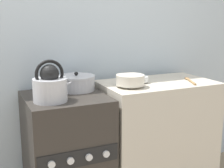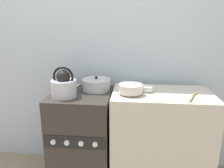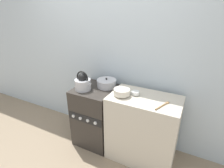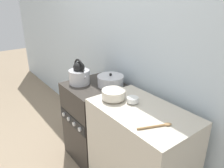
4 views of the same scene
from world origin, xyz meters
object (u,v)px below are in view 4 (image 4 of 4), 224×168
object	(u,v)px
cooking_pot	(111,81)
stove	(95,121)
enamel_bowl	(113,94)
kettle	(79,75)
small_ceramic_bowl	(133,100)

from	to	relation	value
cooking_pot	stove	bearing A→B (deg)	-134.74
stove	enamel_bowl	bearing A→B (deg)	-11.17
kettle	small_ceramic_bowl	size ratio (longest dim) A/B	2.70
small_ceramic_bowl	cooking_pot	bearing A→B (deg)	165.42
stove	small_ceramic_bowl	bearing A→B (deg)	0.09
kettle	small_ceramic_bowl	distance (m)	0.72
kettle	cooking_pot	bearing A→B (deg)	42.61
cooking_pot	small_ceramic_bowl	xyz separation A→B (m)	(0.47, -0.12, 0.01)
stove	cooking_pot	world-z (taller)	cooking_pot
kettle	enamel_bowl	bearing A→B (deg)	1.06
kettle	cooking_pot	distance (m)	0.33
stove	enamel_bowl	world-z (taller)	enamel_bowl
kettle	small_ceramic_bowl	bearing A→B (deg)	8.01
stove	enamel_bowl	distance (m)	0.70
stove	kettle	distance (m)	0.56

